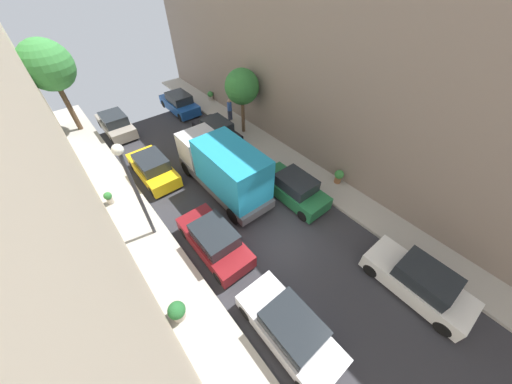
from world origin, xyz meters
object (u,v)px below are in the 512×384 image
object	(u,v)px
potted_plant_1	(210,96)
potted_plant_2	(339,176)
street_tree_1	(242,87)
pedestrian	(230,109)
parked_car_left_1	(214,240)
parked_car_right_3	(217,131)
parked_car_right_1	(419,281)
delivery_truck	(223,168)
potted_plant_0	(108,197)
street_tree_0	(47,66)
parked_car_left_0	(290,329)
parked_car_right_4	(180,103)
parked_car_left_3	(116,124)
potted_plant_3	(177,311)
parked_car_left_2	(153,168)
parked_car_right_2	(294,188)
lamp_post	(132,181)

from	to	relation	value
potted_plant_1	potted_plant_2	distance (m)	14.47
street_tree_1	pedestrian	bearing A→B (deg)	83.57
parked_car_left_1	street_tree_1	distance (m)	10.98
parked_car_left_1	pedestrian	distance (m)	12.33
parked_car_right_3	potted_plant_2	size ratio (longest dim) A/B	4.80
parked_car_right_1	potted_plant_1	world-z (taller)	parked_car_right_1
delivery_truck	potted_plant_1	bearing A→B (deg)	61.77
delivery_truck	potted_plant_0	bearing A→B (deg)	150.45
parked_car_left_1	street_tree_0	xyz separation A→B (m)	(-2.16, 15.89, 4.10)
street_tree_0	potted_plant_0	bearing A→B (deg)	-94.52
parked_car_left_0	potted_plant_2	xyz separation A→B (m)	(8.33, 4.22, -0.08)
parked_car_left_1	pedestrian	size ratio (longest dim) A/B	2.44
parked_car_right_3	street_tree_1	size ratio (longest dim) A/B	0.91
parked_car_left_1	parked_car_right_4	xyz separation A→B (m)	(5.40, 13.78, 0.00)
parked_car_left_3	potted_plant_3	size ratio (longest dim) A/B	4.56
parked_car_left_3	street_tree_1	distance (m)	10.11
potted_plant_0	parked_car_right_4	bearing A→B (deg)	42.27
parked_car_right_1	potted_plant_1	distance (m)	20.99
potted_plant_0	potted_plant_2	distance (m)	13.25
parked_car_left_2	potted_plant_1	bearing A→B (deg)	38.79
parked_car_right_2	lamp_post	bearing A→B (deg)	160.19
parked_car_left_3	potted_plant_0	distance (m)	8.04
delivery_truck	parked_car_left_1	bearing A→B (deg)	-131.75
potted_plant_0	street_tree_1	bearing A→B (deg)	7.17
parked_car_right_2	street_tree_1	bearing A→B (deg)	74.31
street_tree_0	pedestrian	bearing A→B (deg)	-32.48
parked_car_right_4	potted_plant_2	xyz separation A→B (m)	(2.93, -14.57, -0.08)
parked_car_left_2	potted_plant_2	distance (m)	11.34
parked_car_left_3	parked_car_right_1	world-z (taller)	same
parked_car_right_1	parked_car_right_3	size ratio (longest dim) A/B	1.00
pedestrian	delivery_truck	bearing A→B (deg)	-127.33
parked_car_left_0	parked_car_right_1	distance (m)	5.79
parked_car_left_1	parked_car_left_3	distance (m)	13.70
street_tree_0	potted_plant_0	xyz separation A→B (m)	(-0.76, -9.68, -4.24)
delivery_truck	parked_car_right_1	bearing A→B (deg)	-75.04
parked_car_right_4	parked_car_right_3	bearing A→B (deg)	-90.00
street_tree_0	potted_plant_0	distance (m)	10.59
parked_car_right_1	delivery_truck	world-z (taller)	delivery_truck
pedestrian	potted_plant_3	xyz separation A→B (m)	(-10.58, -11.41, -0.43)
parked_car_right_2	lamp_post	world-z (taller)	lamp_post
potted_plant_1	potted_plant_2	world-z (taller)	potted_plant_2
street_tree_1	parked_car_left_1	bearing A→B (deg)	-134.85
parked_car_left_0	potted_plant_2	bearing A→B (deg)	26.86
parked_car_right_4	delivery_truck	world-z (taller)	delivery_truck
parked_car_right_2	delivery_truck	size ratio (longest dim) A/B	0.64
street_tree_0	parked_car_right_1	bearing A→B (deg)	-71.78
parked_car_left_3	pedestrian	world-z (taller)	pedestrian
parked_car_left_0	parked_car_left_1	size ratio (longest dim) A/B	1.00
parked_car_left_1	potted_plant_3	size ratio (longest dim) A/B	4.56
potted_plant_0	parked_car_left_0	bearing A→B (deg)	-75.38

